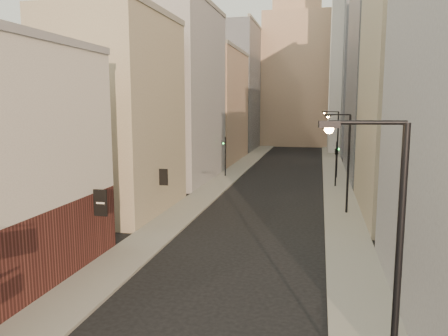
% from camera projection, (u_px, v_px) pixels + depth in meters
% --- Properties ---
extents(sidewalk_left, '(3.00, 140.00, 0.15)m').
position_uv_depth(sidewalk_left, '(243.00, 165.00, 64.06)').
color(sidewalk_left, gray).
rests_on(sidewalk_left, ground).
extents(sidewalk_right, '(3.00, 140.00, 0.15)m').
position_uv_depth(sidewalk_right, '(334.00, 168.00, 61.31)').
color(sidewalk_right, gray).
rests_on(sidewalk_right, ground).
extents(left_bldg_beige, '(8.00, 12.00, 16.00)m').
position_uv_depth(left_bldg_beige, '(117.00, 116.00, 36.04)').
color(left_bldg_beige, gray).
rests_on(left_bldg_beige, ground).
extents(left_bldg_grey, '(8.00, 16.00, 20.00)m').
position_uv_depth(left_bldg_grey, '(178.00, 95.00, 51.21)').
color(left_bldg_grey, gray).
rests_on(left_bldg_grey, ground).
extents(left_bldg_tan, '(8.00, 18.00, 17.00)m').
position_uv_depth(left_bldg_tan, '(214.00, 107.00, 68.83)').
color(left_bldg_tan, tan).
rests_on(left_bldg_tan, ground).
extents(left_bldg_wingrid, '(8.00, 20.00, 24.00)m').
position_uv_depth(left_bldg_wingrid, '(237.00, 89.00, 87.64)').
color(left_bldg_wingrid, gray).
rests_on(left_bldg_wingrid, ground).
extents(right_bldg_beige, '(8.00, 16.00, 20.00)m').
position_uv_depth(right_bldg_beige, '(419.00, 91.00, 34.53)').
color(right_bldg_beige, gray).
rests_on(right_bldg_beige, ground).
extents(right_bldg_wingrid, '(8.00, 20.00, 26.00)m').
position_uv_depth(right_bldg_wingrid, '(385.00, 71.00, 53.42)').
color(right_bldg_wingrid, gray).
rests_on(right_bldg_wingrid, ground).
extents(highrise, '(21.00, 23.00, 51.20)m').
position_uv_depth(highrise, '(402.00, 9.00, 77.37)').
color(highrise, gray).
rests_on(highrise, ground).
extents(clock_tower, '(14.00, 14.00, 44.90)m').
position_uv_depth(clock_tower, '(297.00, 64.00, 96.09)').
color(clock_tower, tan).
rests_on(clock_tower, ground).
extents(white_tower, '(8.00, 8.00, 41.50)m').
position_uv_depth(white_tower, '(353.00, 51.00, 80.09)').
color(white_tower, silver).
rests_on(white_tower, ground).
extents(streetlamp_near, '(2.25, 0.53, 8.62)m').
position_uv_depth(streetlamp_near, '(390.00, 263.00, 11.32)').
color(streetlamp_near, black).
rests_on(streetlamp_near, ground).
extents(streetlamp_mid, '(2.12, 0.69, 8.22)m').
position_uv_depth(streetlamp_mid, '(346.00, 158.00, 35.33)').
color(streetlamp_mid, black).
rests_on(streetlamp_mid, ground).
extents(streetlamp_far, '(2.03, 0.91, 8.14)m').
position_uv_depth(streetlamp_far, '(336.00, 140.00, 52.53)').
color(streetlamp_far, black).
rests_on(streetlamp_far, ground).
extents(traffic_light_left, '(0.56, 0.47, 5.00)m').
position_uv_depth(traffic_light_left, '(225.00, 148.00, 53.76)').
color(traffic_light_left, black).
rests_on(traffic_light_left, ground).
extents(traffic_light_right, '(0.71, 0.71, 5.00)m').
position_uv_depth(traffic_light_right, '(336.00, 153.00, 47.02)').
color(traffic_light_right, black).
rests_on(traffic_light_right, ground).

